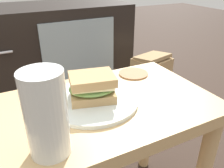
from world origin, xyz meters
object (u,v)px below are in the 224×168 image
Objects in this scene: coaster at (133,74)px; paper_bag at (150,82)px; plate at (93,100)px; sandwich_front at (92,87)px; tv_cabinet at (50,53)px; beer_glass at (47,117)px.

coaster is 0.64m from paper_bag.
plate reaches higher than paper_bag.
coaster is at bearing 27.97° from sandwich_front.
tv_cabinet is 0.65m from paper_bag.
paper_bag is at bearing 41.61° from sandwich_front.
tv_cabinet is 4.04× the size of plate.
tv_cabinet is 5.82× the size of beer_glass.
coaster is (0.19, 0.10, -0.04)m from sandwich_front.
plate is 0.83m from paper_bag.
tv_cabinet is 10.13× the size of coaster.
beer_glass is (-0.14, -0.13, 0.07)m from plate.
sandwich_front is 0.20m from beer_glass.
sandwich_front reaches higher than plate.
plate is 0.04m from sandwich_front.
beer_glass is 0.49× the size of paper_bag.
paper_bag is at bearing 41.86° from beer_glass.
beer_glass is at bearing -102.61° from tv_cabinet.
tv_cabinet reaches higher than sandwich_front.
plate is 2.51× the size of coaster.
paper_bag is (0.48, -0.42, -0.13)m from tv_cabinet.
beer_glass is at bearing -137.16° from sandwich_front.
coaster is 0.28× the size of paper_bag.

